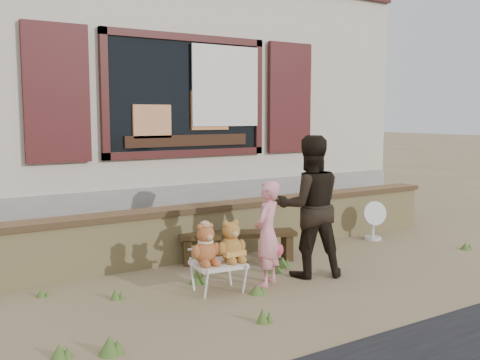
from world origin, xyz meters
TOP-DOWN VIEW (x-y plane):
  - ground at (0.00, 0.00)m, footprint 80.00×80.00m
  - shopfront at (0.00, 4.49)m, footprint 8.04×5.13m
  - brick_wall at (0.00, 1.00)m, footprint 7.10×0.36m
  - bench at (-0.06, 0.57)m, footprint 1.44×0.82m
  - folding_chair at (-0.86, -0.32)m, footprint 0.54×0.50m
  - teddy_bear_left at (-1.00, -0.30)m, footprint 0.34×0.31m
  - teddy_bear_right at (-0.72, -0.34)m, footprint 0.35×0.31m
  - child at (-0.31, -0.40)m, footprint 0.48×0.45m
  - adult at (0.29, -0.37)m, footprint 0.93×0.84m
  - fan_right at (2.24, 0.52)m, footprint 0.36×0.24m
  - grass_tufts at (-0.82, -0.47)m, footprint 5.61×1.86m

SIDE VIEW (x-z plane):
  - ground at x=0.00m, z-range 0.00..0.00m
  - grass_tufts at x=-0.82m, z-range -0.02..0.14m
  - bench at x=-0.06m, z-range 0.08..0.45m
  - folding_chair at x=-0.86m, z-range 0.12..0.43m
  - fan_right at x=2.24m, z-range 0.00..0.56m
  - brick_wall at x=0.00m, z-range 0.01..0.67m
  - teddy_bear_left at x=-1.00m, z-range 0.30..0.73m
  - teddy_bear_right at x=-0.72m, z-range 0.30..0.74m
  - child at x=-0.31m, z-range 0.00..1.11m
  - adult at x=0.29m, z-range 0.00..1.57m
  - shopfront at x=0.00m, z-range 0.00..4.00m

